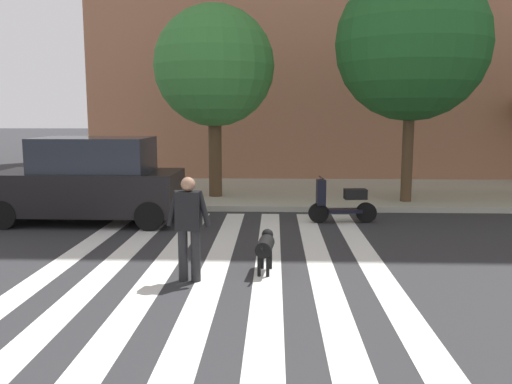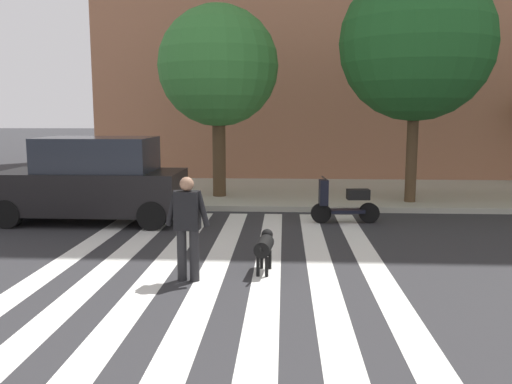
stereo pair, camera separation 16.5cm
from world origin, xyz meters
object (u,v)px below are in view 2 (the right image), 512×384
object	(u,v)px
parked_scooter	(345,203)
street_tree_nearest	(218,67)
dog_on_leash	(265,246)
parked_car_behind_first	(94,181)
street_tree_middle	(416,44)
pedestrian_dog_walker	(188,223)

from	to	relation	value
parked_scooter	street_tree_nearest	world-z (taller)	street_tree_nearest
parked_scooter	dog_on_leash	bearing A→B (deg)	-113.64
parked_car_behind_first	dog_on_leash	distance (m)	5.77
parked_scooter	street_tree_middle	distance (m)	5.01
parked_car_behind_first	parked_scooter	xyz separation A→B (m)	(6.00, 0.16, -0.51)
parked_scooter	pedestrian_dog_walker	bearing A→B (deg)	-122.73
parked_scooter	street_tree_nearest	distance (m)	5.70
street_tree_nearest	street_tree_middle	size ratio (longest dim) A/B	0.87
parked_car_behind_first	street_tree_nearest	distance (m)	5.08
parked_scooter	street_tree_middle	world-z (taller)	street_tree_middle
street_tree_nearest	pedestrian_dog_walker	bearing A→B (deg)	-86.73
street_tree_nearest	dog_on_leash	distance (m)	8.06
street_tree_nearest	pedestrian_dog_walker	size ratio (longest dim) A/B	3.36
street_tree_nearest	pedestrian_dog_walker	xyz separation A→B (m)	(0.44, -7.63, -2.99)
street_tree_middle	pedestrian_dog_walker	size ratio (longest dim) A/B	3.87
parked_scooter	street_tree_middle	size ratio (longest dim) A/B	0.26
street_tree_middle	dog_on_leash	distance (m)	8.41
street_tree_nearest	dog_on_leash	size ratio (longest dim) A/B	5.38
dog_on_leash	street_tree_nearest	bearing A→B (deg)	102.77
parked_scooter	street_tree_nearest	xyz separation A→B (m)	(-3.37, 3.06, 3.43)
parked_car_behind_first	street_tree_nearest	size ratio (longest dim) A/B	0.78
parked_scooter	street_tree_nearest	bearing A→B (deg)	137.83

